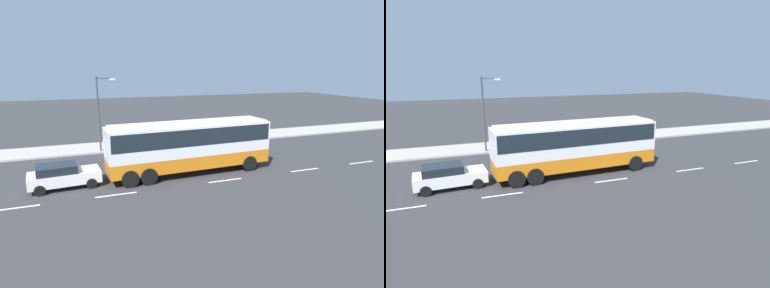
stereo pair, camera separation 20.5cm
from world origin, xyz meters
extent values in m
plane|color=#333335|center=(0.00, 0.00, 0.00)|extent=(120.00, 120.00, 0.00)
cube|color=#A8A399|center=(0.00, 8.85, 0.07)|extent=(80.00, 4.00, 0.15)
cube|color=white|center=(-10.88, -3.08, 0.00)|extent=(2.40, 0.16, 0.01)
cube|color=white|center=(-5.58, -3.08, 0.00)|extent=(2.40, 0.16, 0.01)
cube|color=white|center=(1.53, -3.08, 0.00)|extent=(2.40, 0.16, 0.01)
cube|color=white|center=(7.97, -3.08, 0.00)|extent=(2.40, 0.16, 0.01)
cube|color=white|center=(13.44, -3.08, 0.00)|extent=(2.40, 0.16, 0.01)
cube|color=orange|center=(-0.10, -0.78, 1.01)|extent=(11.56, 2.95, 0.93)
cube|color=silver|center=(-0.10, -0.78, 2.50)|extent=(11.56, 2.95, 2.05)
cube|color=black|center=(-0.10, -0.78, 2.81)|extent=(11.34, 2.97, 1.12)
cube|color=black|center=(5.58, -0.54, 2.60)|extent=(0.22, 2.26, 1.64)
cube|color=silver|center=(-0.10, -0.78, 3.58)|extent=(11.10, 2.79, 0.12)
cylinder|color=black|center=(3.98, 0.57, 0.55)|extent=(1.11, 0.35, 1.10)
cylinder|color=black|center=(4.09, -1.78, 0.55)|extent=(1.11, 0.35, 1.10)
cylinder|color=black|center=(-3.48, 0.25, 0.55)|extent=(1.11, 0.35, 1.10)
cylinder|color=black|center=(-3.38, -2.10, 0.55)|extent=(1.11, 0.35, 1.10)
cylinder|color=black|center=(-4.68, 0.20, 0.55)|extent=(1.11, 0.35, 1.10)
cylinder|color=black|center=(-4.57, -2.16, 0.55)|extent=(1.11, 0.35, 1.10)
cube|color=white|center=(-8.38, -0.72, 0.67)|extent=(4.37, 2.15, 0.70)
cube|color=black|center=(-8.80, -0.76, 1.27)|extent=(2.46, 1.85, 0.50)
cylinder|color=black|center=(-6.99, 0.26, 0.32)|extent=(0.65, 0.25, 0.64)
cylinder|color=black|center=(-6.85, -1.46, 0.32)|extent=(0.65, 0.25, 0.64)
cylinder|color=black|center=(-9.91, 0.02, 0.32)|extent=(0.65, 0.25, 0.64)
cylinder|color=black|center=(-9.77, -1.70, 0.32)|extent=(0.65, 0.25, 0.64)
cylinder|color=#38334C|center=(-0.59, 8.86, 0.53)|extent=(0.14, 0.14, 0.76)
cylinder|color=#38334C|center=(-0.43, 8.84, 0.53)|extent=(0.14, 0.14, 0.76)
cylinder|color=#338C4C|center=(-0.51, 8.85, 1.20)|extent=(0.32, 0.32, 0.57)
sphere|color=brown|center=(-0.51, 8.85, 1.59)|extent=(0.21, 0.21, 0.21)
cylinder|color=#47474C|center=(-5.53, 7.34, 3.36)|extent=(0.16, 0.16, 6.43)
cylinder|color=#47474C|center=(-4.87, 7.34, 6.43)|extent=(1.31, 0.10, 0.10)
cube|color=silver|center=(-4.22, 7.34, 6.33)|extent=(0.50, 0.24, 0.16)
camera|label=1|loc=(-7.62, -21.32, 7.30)|focal=30.24mm
camera|label=2|loc=(-7.81, -21.25, 7.30)|focal=30.24mm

